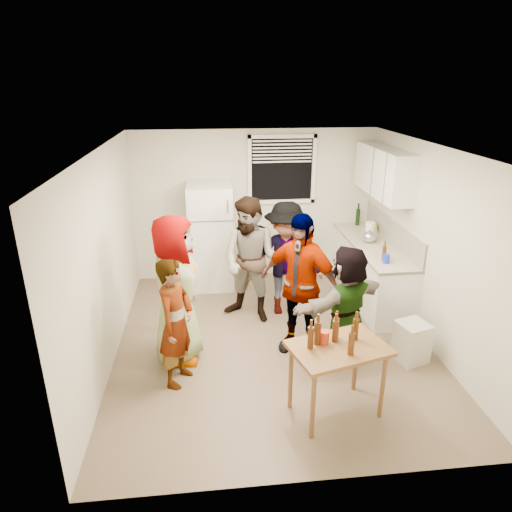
{
  "coord_description": "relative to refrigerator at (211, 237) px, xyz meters",
  "views": [
    {
      "loc": [
        -0.78,
        -5.13,
        3.24
      ],
      "look_at": [
        -0.2,
        0.19,
        1.15
      ],
      "focal_mm": 32.0,
      "sensor_mm": 36.0,
      "label": 1
    }
  ],
  "objects": [
    {
      "name": "room",
      "position": [
        0.75,
        -1.88,
        -0.85
      ],
      "size": [
        4.0,
        4.5,
        2.5
      ],
      "primitive_type": null,
      "color": "beige",
      "rests_on": "ground"
    },
    {
      "name": "window",
      "position": [
        1.2,
        0.33,
        1.0
      ],
      "size": [
        1.12,
        0.1,
        1.06
      ],
      "primitive_type": null,
      "color": "white",
      "rests_on": "room"
    },
    {
      "name": "refrigerator",
      "position": [
        0.0,
        0.0,
        0.0
      ],
      "size": [
        0.7,
        0.7,
        1.7
      ],
      "primitive_type": "cube",
      "color": "white",
      "rests_on": "ground"
    },
    {
      "name": "counter_lower",
      "position": [
        2.45,
        -0.73,
        -0.42
      ],
      "size": [
        0.6,
        2.2,
        0.86
      ],
      "primitive_type": "cube",
      "color": "white",
      "rests_on": "ground"
    },
    {
      "name": "countertop",
      "position": [
        2.45,
        -0.73,
        0.03
      ],
      "size": [
        0.64,
        2.22,
        0.04
      ],
      "primitive_type": "cube",
      "color": "#C0B99D",
      "rests_on": "counter_lower"
    },
    {
      "name": "backsplash",
      "position": [
        2.74,
        -0.73,
        0.23
      ],
      "size": [
        0.03,
        2.2,
        0.36
      ],
      "primitive_type": "cube",
      "color": "beige",
      "rests_on": "countertop"
    },
    {
      "name": "upper_cabinets",
      "position": [
        2.58,
        -0.53,
        1.1
      ],
      "size": [
        0.34,
        1.6,
        0.7
      ],
      "primitive_type": "cube",
      "color": "white",
      "rests_on": "room"
    },
    {
      "name": "kettle",
      "position": [
        2.4,
        -0.68,
        0.05
      ],
      "size": [
        0.27,
        0.24,
        0.21
      ],
      "primitive_type": null,
      "rotation": [
        0.0,
        0.0,
        0.14
      ],
      "color": "silver",
      "rests_on": "countertop"
    },
    {
      "name": "paper_towel",
      "position": [
        2.43,
        -0.59,
        0.05
      ],
      "size": [
        0.13,
        0.13,
        0.29
      ],
      "primitive_type": "cylinder",
      "color": "white",
      "rests_on": "countertop"
    },
    {
      "name": "wine_bottle",
      "position": [
        2.5,
        0.2,
        0.05
      ],
      "size": [
        0.07,
        0.07,
        0.28
      ],
      "primitive_type": "cylinder",
      "color": "black",
      "rests_on": "countertop"
    },
    {
      "name": "beer_bottle_counter",
      "position": [
        2.35,
        -1.41,
        0.05
      ],
      "size": [
        0.05,
        0.05,
        0.21
      ],
      "primitive_type": "cylinder",
      "color": "#47230C",
      "rests_on": "countertop"
    },
    {
      "name": "blue_cup",
      "position": [
        2.35,
        -1.51,
        0.05
      ],
      "size": [
        0.09,
        0.09,
        0.12
      ],
      "primitive_type": "cylinder",
      "color": "#192ED3",
      "rests_on": "countertop"
    },
    {
      "name": "picture_frame",
      "position": [
        2.67,
        -0.15,
        0.13
      ],
      "size": [
        0.02,
        0.2,
        0.16
      ],
      "primitive_type": "cube",
      "color": "gold",
      "rests_on": "countertop"
    },
    {
      "name": "trash_bin",
      "position": [
        2.37,
        -2.47,
        -0.6
      ],
      "size": [
        0.42,
        0.42,
        0.5
      ],
      "primitive_type": "cube",
      "rotation": [
        0.0,
        0.0,
        0.28
      ],
      "color": "beige",
      "rests_on": "ground"
    },
    {
      "name": "serving_table",
      "position": [
        1.19,
        -3.29,
        -0.85
      ],
      "size": [
        1.07,
        0.85,
        0.79
      ],
      "primitive_type": null,
      "rotation": [
        0.0,
        0.0,
        0.27
      ],
      "color": "brown",
      "rests_on": "ground"
    },
    {
      "name": "beer_bottle_table",
      "position": [
        0.99,
        -3.22,
        -0.06
      ],
      "size": [
        0.06,
        0.06,
        0.24
      ],
      "primitive_type": "cylinder",
      "color": "#47230C",
      "rests_on": "serving_table"
    },
    {
      "name": "red_cup",
      "position": [
        1.06,
        -3.21,
        -0.06
      ],
      "size": [
        0.1,
        0.1,
        0.13
      ],
      "primitive_type": "cylinder",
      "color": "#AD2F16",
      "rests_on": "serving_table"
    },
    {
      "name": "guest_grey",
      "position": [
        -0.44,
        -2.1,
        -0.85
      ],
      "size": [
        1.94,
        1.14,
        0.58
      ],
      "primitive_type": "imported",
      "rotation": [
        0.0,
        0.0,
        1.43
      ],
      "color": "gray",
      "rests_on": "ground"
    },
    {
      "name": "guest_stripe",
      "position": [
        -0.43,
        -2.57,
        -0.85
      ],
      "size": [
        1.59,
        1.1,
        0.36
      ],
      "primitive_type": "imported",
      "rotation": [
        0.0,
        0.0,
        1.15
      ],
      "color": "#141933",
      "rests_on": "ground"
    },
    {
      "name": "guest_back_left",
      "position": [
        0.54,
        -1.2,
        -0.85
      ],
      "size": [
        1.67,
        1.97,
        0.67
      ],
      "primitive_type": "imported",
      "rotation": [
        0.0,
        0.0,
        -0.56
      ],
      "color": "brown",
      "rests_on": "ground"
    },
    {
      "name": "guest_back_right",
      "position": [
        1.05,
        -1.06,
        -0.85
      ],
      "size": [
        1.12,
        1.7,
        0.62
      ],
      "primitive_type": "imported",
      "rotation": [
        0.0,
        0.0,
        -0.03
      ],
      "color": "#3E3F43",
      "rests_on": "ground"
    },
    {
      "name": "guest_black",
      "position": [
        1.04,
        -2.06,
        -0.85
      ],
      "size": [
        1.95,
        2.07,
        0.44
      ],
      "primitive_type": "imported",
      "rotation": [
        0.0,
        0.0,
        -0.67
      ],
      "color": "black",
      "rests_on": "ground"
    },
    {
      "name": "guest_orange",
      "position": [
        1.55,
        -2.37,
        -0.85
      ],
      "size": [
        1.93,
        1.97,
        0.44
      ],
      "primitive_type": "imported",
      "rotation": [
        0.0,
        0.0,
        3.66
      ],
      "color": "#C2764B",
      "rests_on": "ground"
    }
  ]
}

